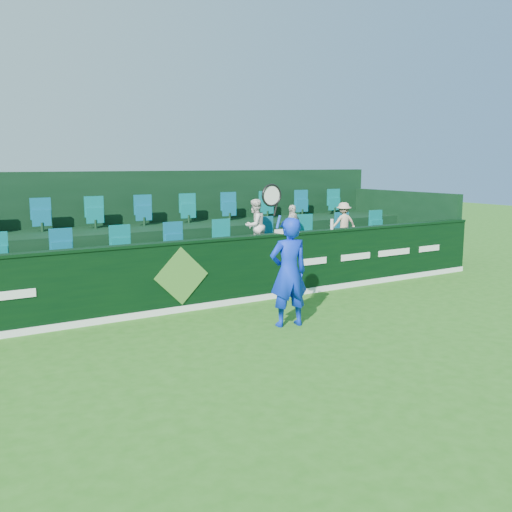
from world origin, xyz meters
TOP-DOWN VIEW (x-y plane):
  - ground at (0.00, 0.00)m, footprint 60.00×60.00m
  - sponsor_hoarding at (0.00, 4.00)m, footprint 16.00×0.25m
  - stand_tier_front at (0.00, 5.10)m, footprint 16.00×2.00m
  - stand_tier_back at (0.00, 7.00)m, footprint 16.00×1.80m
  - stand_rear at (0.00, 7.44)m, footprint 16.00×4.10m
  - seat_row_front at (0.00, 5.50)m, footprint 13.50×0.50m
  - seat_row_back at (0.00, 7.30)m, footprint 13.50×0.50m
  - tennis_player at (1.20, 2.10)m, footprint 1.03×0.56m
  - spectator_left at (2.37, 5.12)m, footprint 0.70×0.62m
  - spectator_middle at (3.41, 5.12)m, footprint 0.66×0.48m
  - spectator_right at (4.96, 5.12)m, footprint 0.74×0.53m
  - towel at (2.48, 4.00)m, footprint 0.45×0.29m
  - drinks_bottle at (3.68, 4.00)m, footprint 0.07×0.07m

SIDE VIEW (x-z plane):
  - ground at x=0.00m, z-range 0.00..0.00m
  - stand_tier_front at x=0.00m, z-range 0.00..0.80m
  - stand_tier_back at x=0.00m, z-range 0.00..1.30m
  - sponsor_hoarding at x=0.00m, z-range 0.00..1.35m
  - tennis_player at x=1.20m, z-range -0.30..2.21m
  - seat_row_front at x=0.00m, z-range 0.80..1.40m
  - stand_rear at x=0.00m, z-range -0.08..2.52m
  - spectator_right at x=4.96m, z-range 0.80..1.83m
  - spectator_middle at x=3.41m, z-range 0.80..1.83m
  - towel at x=2.48m, z-range 1.35..1.42m
  - spectator_left at x=2.37m, z-range 0.80..2.00m
  - drinks_bottle at x=3.68m, z-range 1.35..1.58m
  - seat_row_back at x=0.00m, z-range 1.30..1.90m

